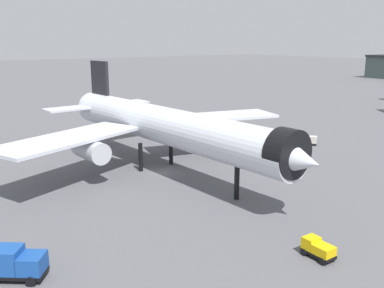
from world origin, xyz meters
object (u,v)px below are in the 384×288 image
Objects in this scene: airliner_near_gate at (164,126)px; service_truck_front at (13,263)px; baggage_cart_trailing at (311,140)px; baggage_tug_wing at (318,248)px.

service_truck_front is at bearing -58.51° from airliner_near_gate.
baggage_cart_trailing is at bearing 53.87° from service_truck_front.
airliner_near_gate is at bearing -132.87° from baggage_cart_trailing.
baggage_cart_trailing is (2.85, 34.05, -6.57)m from airliner_near_gate.
service_truck_front is 1.99× the size of baggage_cart_trailing.
baggage_tug_wing is at bearing 10.25° from service_truck_front.
airliner_near_gate is 35.27m from service_truck_front.
airliner_near_gate reaches higher than baggage_tug_wing.
service_truck_front reaches higher than baggage_tug_wing.
service_truck_front is at bearing -113.11° from baggage_cart_trailing.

